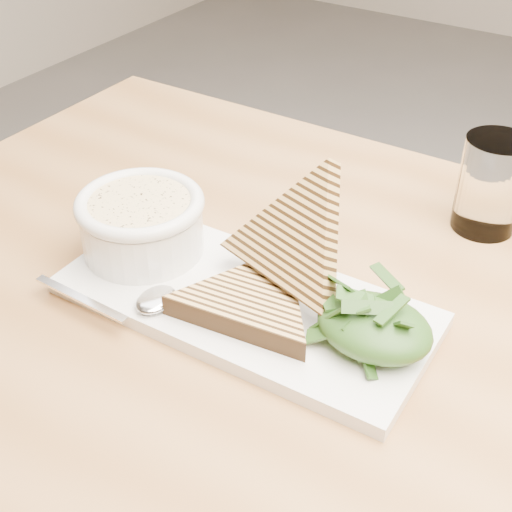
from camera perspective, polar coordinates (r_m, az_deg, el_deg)
The scene contains 13 objects.
table_top at distance 0.64m, azimuth 9.11°, elevation -11.24°, with size 1.23×0.82×0.04m, color brown.
table_leg_bl at distance 1.34m, azimuth -7.86°, elevation -2.74°, with size 0.06×0.06×0.70m, color brown.
platter at distance 0.68m, azimuth -0.91°, elevation -3.73°, with size 0.36×0.16×0.01m, color silver.
soup_bowl at distance 0.73m, azimuth -9.07°, elevation 2.11°, with size 0.12×0.12×0.05m, color silver.
soup at distance 0.72m, azimuth -9.29°, elevation 4.06°, with size 0.10×0.10×0.01m, color #D6BA80.
bowl_rim at distance 0.72m, azimuth -9.31°, elevation 4.19°, with size 0.13×0.13×0.01m, color silver.
sandwich_flat at distance 0.65m, azimuth -0.32°, elevation -3.68°, with size 0.16×0.16×0.02m, color tan, non-canonical shape.
sandwich_lean at distance 0.66m, azimuth 3.05°, elevation 1.21°, with size 0.16×0.16×0.09m, color tan, non-canonical shape.
salad_base at distance 0.62m, azimuth 9.45°, elevation -5.63°, with size 0.10×0.08×0.04m, color #194111.
arugula_pile at distance 0.62m, azimuth 9.51°, elevation -5.13°, with size 0.11×0.10×0.05m, color #345420, non-canonical shape.
spoon_bowl at distance 0.67m, azimuth -7.99°, elevation -3.47°, with size 0.03×0.04×0.01m, color silver.
spoon_handle at distance 0.69m, azimuth -13.85°, elevation -3.30°, with size 0.11×0.01×0.00m, color silver.
glass_near at distance 0.81m, azimuth 18.26°, elevation 5.44°, with size 0.07×0.07×0.11m, color white.
Camera 1 is at (-0.09, -0.57, 1.18)m, focal length 50.00 mm.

